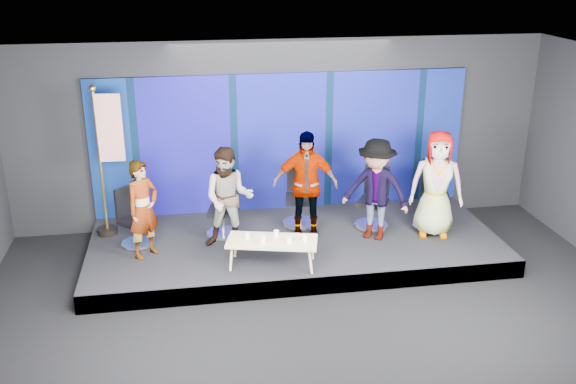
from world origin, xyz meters
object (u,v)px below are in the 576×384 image
Objects in this scene: panelist_e at (436,184)px; coffee_table at (272,242)px; chair_d at (373,207)px; panelist_b at (229,198)px; panelist_a at (143,209)px; flag_stand at (108,158)px; chair_b at (223,216)px; chair_c at (300,204)px; mug_c at (276,233)px; mug_e at (305,238)px; panelist_c at (305,185)px; chair_e at (434,203)px; panelist_d at (376,190)px; mug_d at (289,240)px; mug_a at (248,236)px; chair_a at (134,226)px; mug_b at (263,240)px.

coffee_table is (-2.95, -0.72, -0.54)m from panelist_e.
panelist_b is at bearing -137.93° from chair_d.
flag_stand reaches higher than panelist_a.
chair_b is at bearing -148.74° from chair_d.
chair_c is 1.06× the size of chair_d.
panelist_a is at bearing 164.90° from mug_c.
coffee_table is 0.52m from mug_e.
chair_e is at bearing 13.68° from panelist_c.
chair_b is 0.56× the size of panelist_c.
mug_e is at bearing -61.97° from panelist_a.
panelist_c is at bearing -171.42° from panelist_e.
flag_stand is (-5.69, 0.44, 1.02)m from chair_e.
panelist_e is at bearing 31.77° from panelist_d.
chair_d is 0.62× the size of panelist_d.
mug_d is (0.85, -0.96, -0.38)m from panelist_b.
panelist_c is at bearing 67.99° from mug_d.
mug_d is (2.22, -0.82, -0.33)m from panelist_a.
mug_a is at bearing -33.11° from flag_stand.
mug_c is (-1.91, -1.11, 0.12)m from chair_d.
mug_d is at bearing -37.16° from panelist_b.
chair_c is at bearing -36.49° from chair_a.
mug_b is 0.04× the size of flag_stand.
panelist_b reaches higher than chair_a.
chair_e is 3.23m from mug_c.
panelist_c is at bearing -8.88° from flag_stand.
panelist_c is 1.42m from chair_d.
mug_b is at bearing -75.30° from chair_a.
chair_e is (2.40, -0.34, -0.00)m from chair_c.
chair_e is (3.81, -0.12, 0.03)m from chair_b.
coffee_table is at bearing 150.03° from mug_d.
coffee_table is 14.73× the size of mug_d.
panelist_b is (1.58, -0.32, 0.53)m from chair_a.
mug_a is 0.03× the size of flag_stand.
chair_d is at bearing 18.78° from panelist_c.
chair_d is (2.60, 0.42, -0.50)m from panelist_b.
mug_a is at bearing -130.41° from panelist_c.
chair_e is (2.41, 0.17, -0.56)m from panelist_c.
panelist_a reaches higher than chair_e.
panelist_c is at bearing -46.50° from chair_a.
panelist_c is 3.36m from flag_stand.
chair_d reaches higher than mug_a.
chair_d is (1.28, 0.20, -0.58)m from panelist_c.
panelist_a is 2.13m from coffee_table.
panelist_a is 1.07× the size of coffee_table.
mug_a is at bearing -153.26° from panelist_e.
panelist_b is 2.19m from flag_stand.
flag_stand is (-2.41, 1.71, 0.91)m from mug_b.
chair_c is 1.56m from mug_c.
chair_e is 12.67× the size of mug_a.
panelist_c is at bearing 20.63° from panelist_b.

